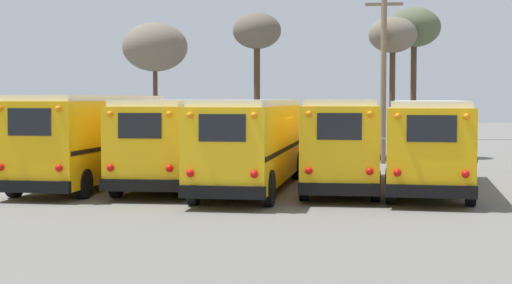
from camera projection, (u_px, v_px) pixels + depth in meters
The scene contains 12 objects.
ground_plane at pixel (256, 187), 27.75m from camera, with size 160.00×160.00×0.00m, color #66635E.
school_bus_0 at pixel (94, 137), 28.54m from camera, with size 2.65×10.68×3.26m.
school_bus_1 at pixel (178, 138), 28.66m from camera, with size 2.92×10.92×3.10m.
school_bus_2 at pixel (252, 141), 26.76m from camera, with size 2.55×10.71×3.10m.
school_bus_3 at pixel (341, 140), 27.59m from camera, with size 2.74×10.22×3.12m.
school_bus_4 at pixel (429, 141), 26.72m from camera, with size 3.01×10.36×3.07m.
utility_pole at pixel (384, 70), 37.91m from camera, with size 1.80×0.28×8.75m.
bare_tree_0 at pixel (155, 48), 45.57m from camera, with size 3.79×3.79×7.58m.
bare_tree_1 at pixel (393, 38), 39.22m from camera, with size 2.41×2.41×7.26m.
bare_tree_2 at pixel (257, 34), 42.38m from camera, with size 2.62×2.62×7.81m.
bare_tree_3 at pixel (414, 30), 41.43m from camera, with size 2.80×2.80×7.98m.
fence_line at pixel (282, 147), 35.07m from camera, with size 20.02×0.06×1.42m.
Camera 1 is at (4.27, -27.29, 3.13)m, focal length 55.00 mm.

